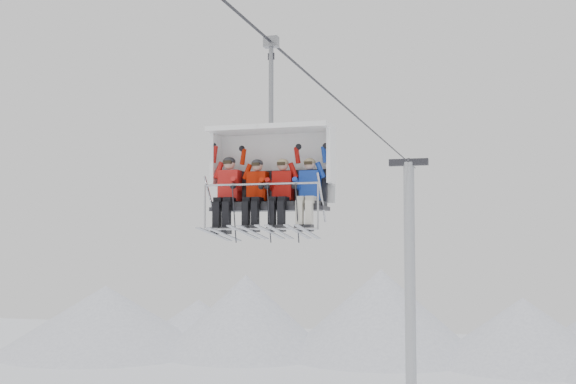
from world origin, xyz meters
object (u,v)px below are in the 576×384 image
(skier_center_left, at_px, (256,192))
(skier_center_right, at_px, (281,192))
(chairlift_carrier, at_px, (273,168))
(lift_tower_right, at_px, (410,310))
(skier_far_right, at_px, (309,191))
(skier_far_left, at_px, (228,191))

(skier_center_left, relative_size, skier_center_right, 1.00)
(chairlift_carrier, distance_m, skier_center_right, 0.66)
(lift_tower_right, xyz_separation_m, skier_far_right, (0.84, -23.41, 4.42))
(chairlift_carrier, bearing_deg, skier_center_left, -129.75)
(skier_center_right, bearing_deg, skier_far_right, -0.06)
(lift_tower_right, distance_m, skier_center_left, 23.82)
(skier_far_left, height_order, skier_center_left, skier_far_left)
(skier_center_right, bearing_deg, skier_far_left, 179.55)
(lift_tower_right, relative_size, chairlift_carrier, 3.38)
(chairlift_carrier, bearing_deg, skier_far_right, -20.55)
(skier_far_left, relative_size, skier_center_left, 1.01)
(skier_center_left, bearing_deg, chairlift_carrier, 50.25)
(skier_far_left, xyz_separation_m, skier_far_right, (1.70, -0.01, -0.04))
(lift_tower_right, height_order, skier_far_right, lift_tower_right)
(lift_tower_right, relative_size, skier_center_right, 7.99)
(lift_tower_right, xyz_separation_m, skier_center_right, (0.28, -23.41, 4.42))
(skier_center_left, distance_m, skier_far_right, 1.09)
(lift_tower_right, relative_size, skier_far_right, 7.99)
(chairlift_carrier, xyz_separation_m, skier_far_right, (0.84, -0.31, -0.51))
(skier_far_left, height_order, skier_far_right, skier_far_left)
(skier_far_left, relative_size, skier_far_right, 1.01)
(skier_far_left, bearing_deg, skier_far_right, -0.32)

